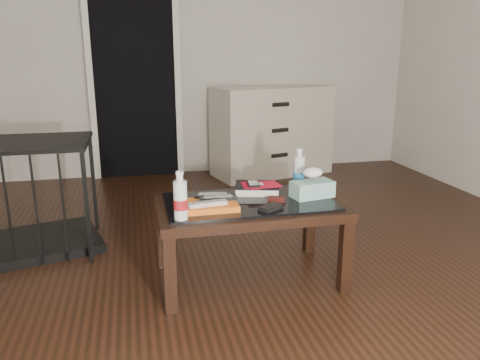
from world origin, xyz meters
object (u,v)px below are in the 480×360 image
(dresser, at_px, (272,131))
(pet_crate, at_px, (22,216))
(tissue_box, at_px, (312,189))
(textbook, at_px, (257,188))
(water_bottle_right, at_px, (299,168))
(coffee_table, at_px, (249,212))
(water_bottle_left, at_px, (180,195))

(dresser, xyz_separation_m, pet_crate, (-2.12, -1.52, -0.22))
(tissue_box, bearing_deg, pet_crate, 146.34)
(textbook, distance_m, water_bottle_right, 0.28)
(dresser, height_order, pet_crate, dresser)
(pet_crate, height_order, water_bottle_right, pet_crate)
(water_bottle_right, bearing_deg, tissue_box, -86.12)
(water_bottle_right, distance_m, tissue_box, 0.20)
(dresser, distance_m, pet_crate, 2.62)
(pet_crate, relative_size, water_bottle_right, 4.31)
(coffee_table, distance_m, textbook, 0.19)
(textbook, height_order, water_bottle_right, water_bottle_right)
(dresser, xyz_separation_m, water_bottle_left, (-1.20, -2.43, 0.13))
(textbook, relative_size, tissue_box, 1.09)
(textbook, xyz_separation_m, water_bottle_right, (0.26, 0.03, 0.10))
(dresser, relative_size, water_bottle_left, 5.41)
(water_bottle_left, bearing_deg, pet_crate, 135.52)
(coffee_table, xyz_separation_m, pet_crate, (-1.32, 0.71, -0.17))
(pet_crate, distance_m, textbook, 1.53)
(tissue_box, bearing_deg, water_bottle_left, -176.14)
(water_bottle_left, xyz_separation_m, tissue_box, (0.75, 0.19, -0.07))
(dresser, bearing_deg, tissue_box, -115.60)
(coffee_table, xyz_separation_m, dresser, (0.80, 2.23, 0.05))
(dresser, relative_size, pet_crate, 1.25)
(water_bottle_left, distance_m, tissue_box, 0.78)
(dresser, bearing_deg, pet_crate, -158.65)
(textbook, xyz_separation_m, water_bottle_left, (-0.47, -0.35, 0.10))
(water_bottle_right, bearing_deg, dresser, 77.44)
(pet_crate, bearing_deg, tissue_box, -38.53)
(tissue_box, bearing_deg, dresser, 68.32)
(textbook, bearing_deg, pet_crate, 173.53)
(textbook, distance_m, tissue_box, 0.32)
(pet_crate, xyz_separation_m, water_bottle_right, (1.66, -0.53, 0.35))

